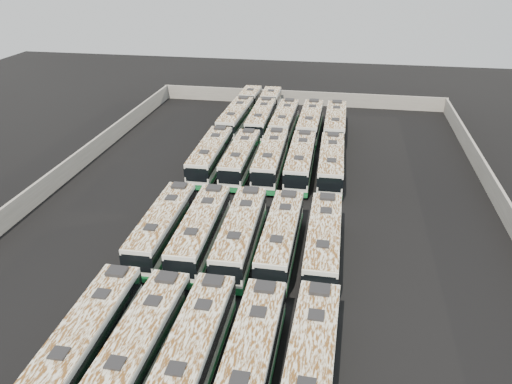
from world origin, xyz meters
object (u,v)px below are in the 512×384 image
bus_midfront_far_right (323,242)px  bus_midback_center (271,159)px  bus_front_far_right (310,367)px  bus_front_left (138,349)px  bus_back_right (310,123)px  bus_midback_left (240,158)px  bus_midfront_right (281,238)px  bus_midback_far_left (211,156)px  bus_midfront_left (201,231)px  bus_front_center (192,354)px  bus_front_right (250,362)px  bus_back_far_right (335,124)px  bus_back_far_left (241,112)px  bus_back_left (264,113)px  bus_midfront_far_left (163,227)px  bus_front_far_left (86,340)px  bus_midback_right (300,161)px  bus_midback_far_right (331,164)px  bus_midfront_center (241,234)px  bus_back_center (284,121)px

bus_midfront_far_right → bus_midback_center: bus_midback_center is taller
bus_front_far_right → bus_front_left: bearing=-177.0°
bus_back_right → bus_midback_left: bearing=-115.9°
bus_midfront_right → bus_midback_far_left: (-10.10, 16.05, 0.04)m
bus_midback_center → bus_midfront_left: bearing=-102.8°
bus_front_left → bus_back_right: 43.90m
bus_front_center → bus_front_right: size_ratio=1.00×
bus_front_center → bus_back_far_right: bearing=81.4°
bus_back_far_left → bus_back_left: 3.41m
bus_midfront_far_left → bus_back_far_left: bus_back_far_left is taller
bus_front_left → bus_front_center: bus_front_center is taller
bus_front_far_left → bus_front_left: bus_front_left is taller
bus_front_left → bus_back_left: bearing=91.5°
bus_midfront_left → bus_back_far_right: bus_back_far_right is taller
bus_midback_right → bus_midfront_far_left: bearing=-122.5°
bus_back_left → bus_midfront_far_left: bearing=-96.5°
bus_midback_far_right → bus_front_far_left: bearing=-115.2°
bus_front_center → bus_midback_far_left: 30.45m
bus_midback_left → bus_back_left: size_ratio=0.64×
bus_midback_far_left → bus_midback_far_right: bearing=-0.7°
bus_midback_far_right → bus_midfront_center: bearing=-113.4°
bus_midback_far_right → bus_midfront_far_left: bearing=-130.8°
bus_front_left → bus_back_right: bearing=82.6°
bus_midfront_far_left → bus_back_center: size_ratio=0.99×
bus_front_far_left → bus_midfront_left: size_ratio=0.99×
bus_back_center → bus_midfront_far_left: bearing=-101.9°
bus_front_far_right → bus_midfront_center: (-6.77, 13.42, -0.01)m
bus_midback_far_left → bus_back_far_left: bus_midback_far_left is taller
bus_midfront_far_left → bus_midback_center: bus_midback_center is taller
bus_front_far_left → bus_front_center: bus_front_center is taller
bus_front_far_left → bus_midback_far_left: 29.75m
bus_front_far_left → bus_back_far_right: 45.34m
bus_front_right → bus_back_center: size_ratio=1.00×
bus_front_far_left → bus_midback_center: bearing=76.9°
bus_midback_far_left → bus_back_right: size_ratio=0.98×
bus_front_right → bus_midfront_right: (-0.03, 13.73, -0.02)m
bus_midback_center → bus_midfront_far_left: bearing=-113.6°
bus_back_far_left → bus_back_right: size_ratio=1.52×
bus_back_center → bus_back_right: bus_back_right is taller
bus_midfront_left → bus_midback_right: bus_midback_right is taller
bus_front_far_left → bus_midback_center: (6.77, 29.90, 0.06)m
bus_midfront_left → bus_front_right: bearing=-64.8°
bus_midback_right → bus_front_left: bearing=-103.1°
bus_midfront_left → bus_midfront_center: bearing=-1.4°
bus_back_left → bus_back_far_right: bus_back_far_right is taller
bus_front_left → bus_midback_right: bus_midback_right is taller
bus_midfront_left → bus_back_left: (0.03, 33.16, -0.01)m
bus_midfront_far_right → bus_back_center: bus_midfront_far_right is taller
bus_midfront_left → bus_back_far_right: bearing=70.1°
bus_back_right → bus_back_far_left: bearing=161.8°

